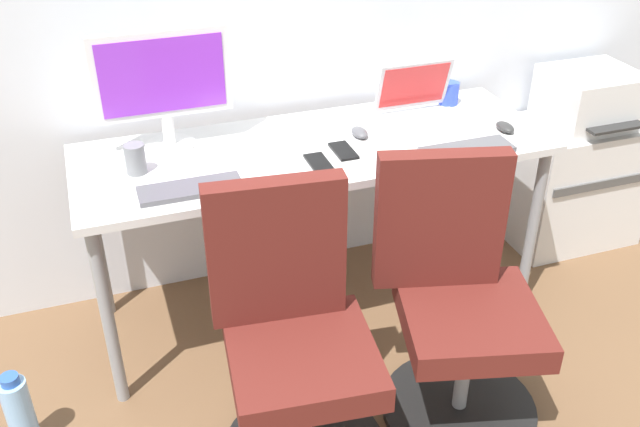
{
  "coord_description": "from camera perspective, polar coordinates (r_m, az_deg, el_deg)",
  "views": [
    {
      "loc": [
        -0.77,
        -2.25,
        1.91
      ],
      "look_at": [
        0.0,
        -0.05,
        0.49
      ],
      "focal_mm": 40.0,
      "sensor_mm": 36.0,
      "label": 1
    }
  ],
  "objects": [
    {
      "name": "mouse_by_monitor",
      "position": [
        2.71,
        3.18,
        6.49
      ],
      "size": [
        0.06,
        0.1,
        0.03
      ],
      "primitive_type": "ellipsoid",
      "color": "#515156",
      "rests_on": "desk"
    },
    {
      "name": "desktop_monitor",
      "position": [
        2.59,
        -12.47,
        10.25
      ],
      "size": [
        0.48,
        0.18,
        0.43
      ],
      "color": "silver",
      "rests_on": "desk"
    },
    {
      "name": "mouse_by_laptop",
      "position": [
        2.84,
        14.59,
        6.7
      ],
      "size": [
        0.06,
        0.1,
        0.03
      ],
      "primitive_type": "ellipsoid",
      "color": "#2D2D2D",
      "rests_on": "desk"
    },
    {
      "name": "ground_plane",
      "position": [
        3.05,
        -0.31,
        -7.49
      ],
      "size": [
        5.28,
        5.28,
        0.0
      ],
      "primitive_type": "plane",
      "color": "brown"
    },
    {
      "name": "keyboard_by_laptop",
      "position": [
        2.64,
        11.67,
        5.04
      ],
      "size": [
        0.34,
        0.12,
        0.02
      ],
      "primitive_type": "cube",
      "color": "#515156",
      "rests_on": "desk"
    },
    {
      "name": "open_laptop",
      "position": [
        2.84,
        8.14,
        8.34
      ],
      "size": [
        0.31,
        0.28,
        0.22
      ],
      "color": "silver",
      "rests_on": "desk"
    },
    {
      "name": "water_bottle_on_floor",
      "position": [
        2.6,
        -22.88,
        -14.51
      ],
      "size": [
        0.09,
        0.09,
        0.31
      ],
      "color": "#8CBFF2",
      "rests_on": "ground"
    },
    {
      "name": "printer",
      "position": [
        3.4,
        20.76,
        8.66
      ],
      "size": [
        0.38,
        0.4,
        0.24
      ],
      "color": "silver",
      "rests_on": "side_cabinet"
    },
    {
      "name": "office_chair_left",
      "position": [
        2.23,
        -2.06,
        -10.49
      ],
      "size": [
        0.54,
        0.54,
        0.94
      ],
      "color": "black",
      "rests_on": "ground"
    },
    {
      "name": "pen_cup",
      "position": [
        2.5,
        -14.55,
        4.21
      ],
      "size": [
        0.07,
        0.07,
        0.1
      ],
      "primitive_type": "cylinder",
      "color": "slate",
      "rests_on": "desk"
    },
    {
      "name": "phone_near_laptop",
      "position": [
        2.59,
        1.88,
        5.04
      ],
      "size": [
        0.07,
        0.14,
        0.01
      ],
      "primitive_type": "cube",
      "color": "black",
      "rests_on": "desk"
    },
    {
      "name": "keyboard_by_monitor",
      "position": [
        2.37,
        -10.32,
        1.96
      ],
      "size": [
        0.34,
        0.12,
        0.02
      ],
      "primitive_type": "cube",
      "color": "#515156",
      "rests_on": "desk"
    },
    {
      "name": "phone_near_monitor",
      "position": [
        2.5,
        -0.11,
        4.08
      ],
      "size": [
        0.07,
        0.14,
        0.01
      ],
      "primitive_type": "cube",
      "color": "black",
      "rests_on": "desk"
    },
    {
      "name": "side_cabinet",
      "position": [
        3.57,
        19.52,
        2.51
      ],
      "size": [
        0.59,
        0.42,
        0.59
      ],
      "color": "silver",
      "rests_on": "ground"
    },
    {
      "name": "desk",
      "position": [
        2.67,
        -0.35,
        4.1
      ],
      "size": [
        1.75,
        0.62,
        0.76
      ],
      "color": "silver",
      "rests_on": "ground"
    },
    {
      "name": "coffee_mug",
      "position": [
        3.03,
        10.28,
        9.46
      ],
      "size": [
        0.08,
        0.08,
        0.09
      ],
      "primitive_type": "cylinder",
      "color": "blue",
      "rests_on": "desk"
    },
    {
      "name": "office_chair_right",
      "position": [
        2.41,
        10.95,
        -7.39
      ],
      "size": [
        0.54,
        0.54,
        0.94
      ],
      "color": "black",
      "rests_on": "ground"
    }
  ]
}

